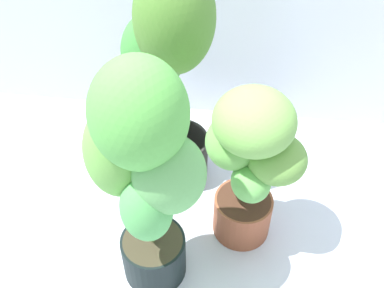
% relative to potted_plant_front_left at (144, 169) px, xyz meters
% --- Properties ---
extents(ground_plane, '(8.00, 8.00, 0.00)m').
position_rel_potted_plant_front_left_xyz_m(ground_plane, '(0.31, 0.09, -0.55)').
color(ground_plane, silver).
rests_on(ground_plane, ground).
extents(potted_plant_front_left, '(0.42, 0.37, 0.91)m').
position_rel_potted_plant_front_left_xyz_m(potted_plant_front_left, '(0.00, 0.00, 0.00)').
color(potted_plant_front_left, black).
rests_on(potted_plant_front_left, ground).
extents(potted_plant_center, '(0.40, 0.37, 0.67)m').
position_rel_potted_plant_front_left_xyz_m(potted_plant_center, '(0.31, 0.22, -0.14)').
color(potted_plant_center, '#974F34').
rests_on(potted_plant_center, ground).
extents(potted_plant_back_left, '(0.43, 0.39, 0.95)m').
position_rel_potted_plant_front_left_xyz_m(potted_plant_back_left, '(-0.01, 0.51, 0.02)').
color(potted_plant_back_left, '#282722').
rests_on(potted_plant_back_left, ground).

